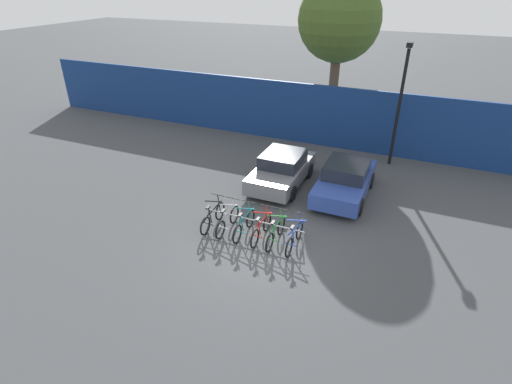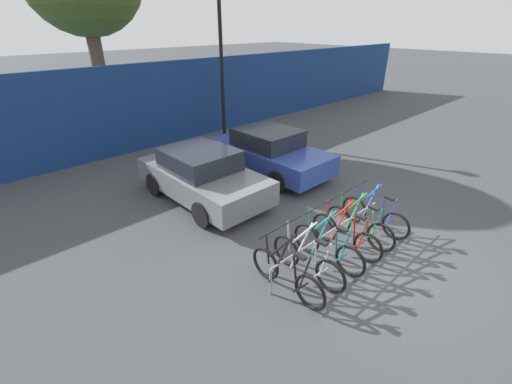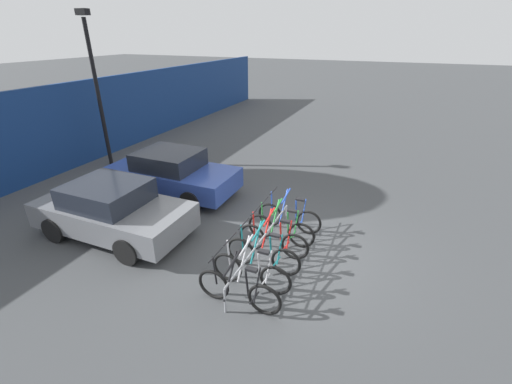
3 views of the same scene
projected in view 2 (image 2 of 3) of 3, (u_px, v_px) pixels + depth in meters
ground_plane at (372, 256)px, 7.12m from camera, size 120.00×120.00×0.00m
hoarding_wall at (145, 107)px, 12.61m from camera, size 36.00×0.16×3.08m
bike_rack at (331, 234)px, 6.98m from camera, size 3.54×0.04×0.57m
bicycle_black at (287, 275)px, 6.01m from camera, size 0.68×1.71×1.05m
bicycle_silver at (307, 261)px, 6.36m from camera, size 0.68×1.71×1.05m
bicycle_teal at (327, 247)px, 6.75m from camera, size 0.68×1.71×1.05m
bicycle_red at (345, 235)px, 7.14m from camera, size 0.68×1.71×1.05m
bicycle_green at (359, 226)px, 7.45m from camera, size 0.68×1.71×1.05m
bicycle_blue at (374, 215)px, 7.85m from camera, size 0.68×1.71×1.05m
car_grey at (203, 175)px, 9.12m from camera, size 1.91×3.90×1.40m
car_blue at (269, 152)px, 10.79m from camera, size 1.91×4.02×1.40m
lamp_post at (221, 60)px, 13.06m from camera, size 0.24×0.44×5.40m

